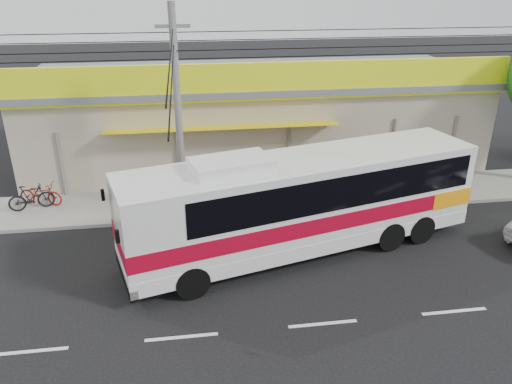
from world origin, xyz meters
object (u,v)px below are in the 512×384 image
(coach_bus, at_px, (308,197))
(motorbike_dark, at_px, (31,197))
(motorbike_red, at_px, (41,194))
(utility_pole, at_px, (174,45))

(coach_bus, distance_m, motorbike_dark, 11.56)
(motorbike_red, bearing_deg, coach_bus, -97.44)
(coach_bus, xyz_separation_m, motorbike_red, (-10.27, 4.96, -1.43))
(motorbike_dark, distance_m, utility_pole, 8.84)
(coach_bus, bearing_deg, utility_pole, 128.23)
(motorbike_red, relative_size, motorbike_dark, 1.06)
(motorbike_red, height_order, utility_pole, utility_pole)
(coach_bus, bearing_deg, motorbike_red, 139.27)
(motorbike_dark, bearing_deg, coach_bus, -128.54)
(motorbike_red, distance_m, utility_pole, 8.76)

